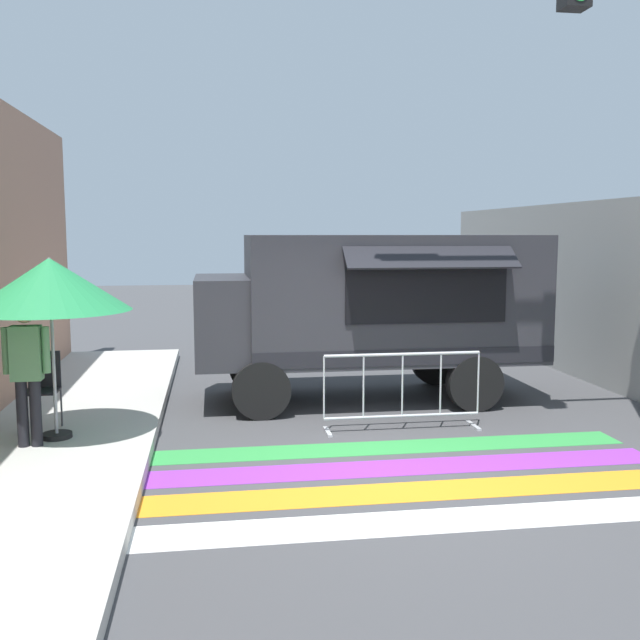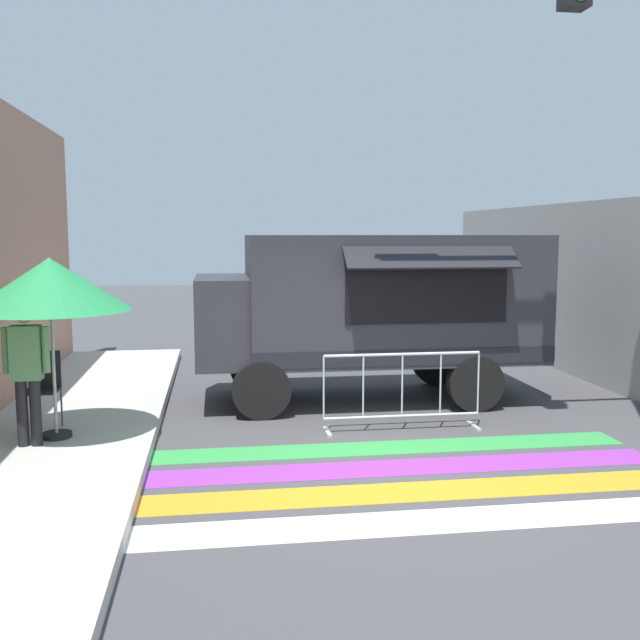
{
  "view_description": "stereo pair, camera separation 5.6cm",
  "coord_description": "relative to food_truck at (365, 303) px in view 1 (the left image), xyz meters",
  "views": [
    {
      "loc": [
        -1.9,
        -7.43,
        2.64
      ],
      "look_at": [
        -0.43,
        2.32,
        1.44
      ],
      "focal_mm": 40.0,
      "sensor_mm": 36.0,
      "label": 1
    },
    {
      "loc": [
        -1.85,
        -7.44,
        2.64
      ],
      "look_at": [
        -0.43,
        2.32,
        1.44
      ],
      "focal_mm": 40.0,
      "sensor_mm": 36.0,
      "label": 2
    }
  ],
  "objects": [
    {
      "name": "folding_chair",
      "position": [
        -4.52,
        -1.63,
        -0.79
      ],
      "size": [
        0.4,
        0.4,
        0.99
      ],
      "rotation": [
        0.0,
        0.0,
        -0.23
      ],
      "color": "#4C4C51",
      "rests_on": "sidewalk_left"
    },
    {
      "name": "crosswalk_painted",
      "position": [
        -0.47,
        -3.71,
        -1.55
      ],
      "size": [
        6.4,
        2.84,
        0.01
      ],
      "color": "white",
      "rests_on": "ground_plane"
    },
    {
      "name": "traffic_signal_pole",
      "position": [
        2.58,
        -2.59,
        2.94
      ],
      "size": [
        4.22,
        0.29,
        6.62
      ],
      "color": "#515456",
      "rests_on": "ground_plane"
    },
    {
      "name": "concrete_wall_right",
      "position": [
        4.33,
        -0.49,
        0.05
      ],
      "size": [
        0.2,
        16.0,
        3.21
      ],
      "color": "gray",
      "rests_on": "ground_plane"
    },
    {
      "name": "vendor_person",
      "position": [
        -4.52,
        -2.39,
        -0.44
      ],
      "size": [
        0.53,
        0.22,
        1.68
      ],
      "rotation": [
        0.0,
        0.0,
        0.07
      ],
      "color": "black",
      "rests_on": "sidewalk_left"
    },
    {
      "name": "barricade_front",
      "position": [
        0.12,
        -1.81,
        -1.03
      ],
      "size": [
        2.16,
        0.44,
        1.06
      ],
      "color": "#B7BABF",
      "rests_on": "ground_plane"
    },
    {
      "name": "patio_umbrella",
      "position": [
        -4.29,
        -2.08,
        0.47
      ],
      "size": [
        1.89,
        1.89,
        2.19
      ],
      "color": "black",
      "rests_on": "sidewalk_left"
    },
    {
      "name": "food_truck",
      "position": [
        0.0,
        0.0,
        0.0
      ],
      "size": [
        5.31,
        2.54,
        2.62
      ],
      "color": "#2D2D33",
      "rests_on": "ground_plane"
    },
    {
      "name": "ground_plane",
      "position": [
        -0.47,
        -3.49,
        -1.56
      ],
      "size": [
        60.0,
        60.0,
        0.0
      ],
      "primitive_type": "plane",
      "color": "#424244"
    }
  ]
}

